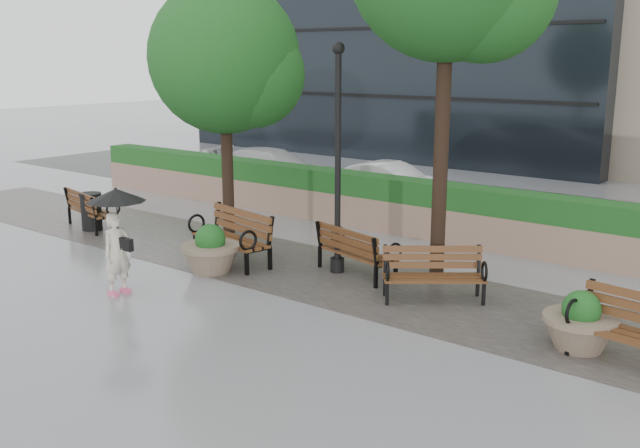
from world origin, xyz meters
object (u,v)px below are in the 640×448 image
Objects in this scene: bench_1 at (232,247)px; bench_3 at (433,286)px; car_right at (391,183)px; bench_4 at (640,349)px; lamppost at (338,174)px; planter_left at (211,254)px; car_left at (273,169)px; bench_0 at (92,217)px; trash_bin at (91,213)px; planter_right at (580,327)px; pedestrian at (117,231)px; bench_2 at (356,261)px.

bench_1 is 4.60m from bench_3.
bench_1 is 0.60× the size of car_right.
car_right is (-9.06, 7.77, 0.29)m from bench_4.
lamppost is at bearing 134.26° from bench_3.
car_right is at bearing 96.66° from planter_left.
lamppost is (2.02, 1.57, 1.62)m from planter_left.
planter_left is 3.03m from lamppost.
car_left reaches higher than car_right.
bench_0 is 2.12× the size of trash_bin.
planter_right is 8.00m from pedestrian.
trash_bin is at bearing 169.36° from car_left.
car_left reaches higher than trash_bin.
trash_bin is at bearing 179.98° from planter_right.
car_right is (4.04, 7.59, 0.15)m from trash_bin.
bench_2 is at bearing 8.63° from lamppost.
planter_right is at bearing -10.06° from lamppost.
planter_left is (0.17, -0.76, 0.06)m from bench_1.
bench_3 is at bearing -165.09° from bench_0.
bench_0 is 7.65m from bench_2.
bench_3 is at bearing 3.51° from trash_bin.
pedestrian is (4.84, -2.72, 0.90)m from bench_0.
trash_bin is (-13.10, 0.18, 0.14)m from bench_4.
lamppost is 4.32m from pedestrian.
lamppost is 1.00× the size of car_left.
bench_4 reaches higher than bench_0.
planter_right is at bearing 5.16° from planter_left.
pedestrian is (-7.51, -2.62, 0.83)m from planter_right.
trash_bin is 7.19m from car_left.
bench_1 is 8.76m from car_left.
planter_left is at bearing 157.88° from bench_3.
planter_right is 0.24× the size of lamppost.
planter_left is at bearing -142.17° from lamppost.
bench_3 is 3.76m from bench_4.
pedestrian is at bearing -175.56° from car_right.
planter_right is 11.15m from car_right.
bench_1 reaches higher than bench_3.
lamppost is at bearing 23.10° from bench_2.
lamppost reaches higher than car_right.
bench_4 is 15.30m from car_left.
bench_1 is 1.12× the size of bench_2.
bench_0 reaches higher than planter_right.
car_left is 1.25× the size of car_right.
pedestrian is at bearing -81.98° from bench_1.
bench_2 is at bearing 130.79° from bench_3.
lamppost is 2.32× the size of pedestrian.
bench_0 is 5.63m from pedestrian.
planter_right is at bearing -49.54° from bench_3.
planter_right is 14.43m from car_left.
planter_left is 0.26× the size of lamppost.
bench_2 is 7.51m from trash_bin.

